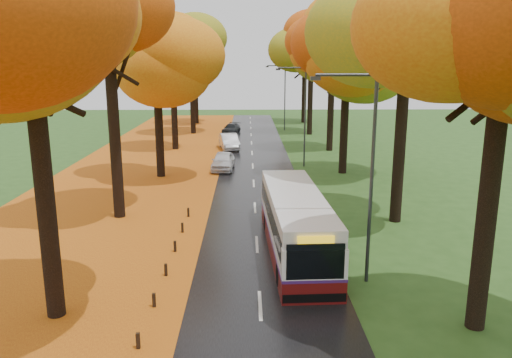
{
  "coord_description": "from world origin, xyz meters",
  "views": [
    {
      "loc": [
        -0.42,
        -9.98,
        8.35
      ],
      "look_at": [
        0.0,
        14.45,
        2.6
      ],
      "focal_mm": 35.0,
      "sensor_mm": 36.0,
      "label": 1
    }
  ],
  "objects_px": {
    "streetlamp_mid": "(302,109)",
    "car_white": "(223,161)",
    "streetlamp_near": "(366,163)",
    "bus": "(296,222)",
    "streetlamp_far": "(283,92)",
    "car_dark": "(231,129)",
    "car_silver": "(229,141)"
  },
  "relations": [
    {
      "from": "streetlamp_mid",
      "to": "streetlamp_far",
      "type": "distance_m",
      "value": 22.0
    },
    {
      "from": "streetlamp_far",
      "to": "car_dark",
      "type": "height_order",
      "value": "streetlamp_far"
    },
    {
      "from": "bus",
      "to": "car_silver",
      "type": "relative_size",
      "value": 2.26
    },
    {
      "from": "car_white",
      "to": "streetlamp_near",
      "type": "bearing_deg",
      "value": -70.01
    },
    {
      "from": "streetlamp_mid",
      "to": "car_dark",
      "type": "bearing_deg",
      "value": 108.1
    },
    {
      "from": "streetlamp_near",
      "to": "car_dark",
      "type": "distance_m",
      "value": 41.95
    },
    {
      "from": "streetlamp_near",
      "to": "streetlamp_mid",
      "type": "xyz_separation_m",
      "value": [
        0.0,
        22.0,
        0.0
      ]
    },
    {
      "from": "streetlamp_mid",
      "to": "car_white",
      "type": "relative_size",
      "value": 1.93
    },
    {
      "from": "bus",
      "to": "car_dark",
      "type": "relative_size",
      "value": 2.63
    },
    {
      "from": "streetlamp_near",
      "to": "car_white",
      "type": "height_order",
      "value": "streetlamp_near"
    },
    {
      "from": "streetlamp_near",
      "to": "bus",
      "type": "bearing_deg",
      "value": 126.65
    },
    {
      "from": "streetlamp_far",
      "to": "car_white",
      "type": "bearing_deg",
      "value": -105.06
    },
    {
      "from": "streetlamp_near",
      "to": "car_silver",
      "type": "relative_size",
      "value": 1.77
    },
    {
      "from": "streetlamp_mid",
      "to": "car_silver",
      "type": "bearing_deg",
      "value": 126.99
    },
    {
      "from": "car_silver",
      "to": "car_dark",
      "type": "bearing_deg",
      "value": 80.81
    },
    {
      "from": "streetlamp_mid",
      "to": "car_silver",
      "type": "xyz_separation_m",
      "value": [
        -6.17,
        8.19,
        -3.93
      ]
    },
    {
      "from": "streetlamp_near",
      "to": "bus",
      "type": "relative_size",
      "value": 0.78
    },
    {
      "from": "streetlamp_far",
      "to": "car_silver",
      "type": "bearing_deg",
      "value": -114.07
    },
    {
      "from": "streetlamp_far",
      "to": "bus",
      "type": "distance_m",
      "value": 41.17
    },
    {
      "from": "car_white",
      "to": "car_silver",
      "type": "bearing_deg",
      "value": 92.22
    },
    {
      "from": "streetlamp_mid",
      "to": "bus",
      "type": "xyz_separation_m",
      "value": [
        -2.25,
        -18.98,
        -3.27
      ]
    },
    {
      "from": "car_silver",
      "to": "car_white",
      "type": "bearing_deg",
      "value": -100.62
    },
    {
      "from": "streetlamp_far",
      "to": "bus",
      "type": "xyz_separation_m",
      "value": [
        -2.25,
        -40.98,
        -3.27
      ]
    },
    {
      "from": "streetlamp_near",
      "to": "car_dark",
      "type": "bearing_deg",
      "value": 98.68
    },
    {
      "from": "streetlamp_near",
      "to": "car_silver",
      "type": "height_order",
      "value": "streetlamp_near"
    },
    {
      "from": "bus",
      "to": "streetlamp_near",
      "type": "bearing_deg",
      "value": -55.67
    },
    {
      "from": "car_silver",
      "to": "streetlamp_near",
      "type": "bearing_deg",
      "value": -88.31
    },
    {
      "from": "car_dark",
      "to": "streetlamp_near",
      "type": "bearing_deg",
      "value": -68.12
    },
    {
      "from": "bus",
      "to": "car_silver",
      "type": "distance_m",
      "value": 27.45
    },
    {
      "from": "streetlamp_mid",
      "to": "car_dark",
      "type": "height_order",
      "value": "streetlamp_mid"
    },
    {
      "from": "car_silver",
      "to": "streetlamp_mid",
      "type": "bearing_deg",
      "value": -62.87
    },
    {
      "from": "streetlamp_far",
      "to": "car_white",
      "type": "height_order",
      "value": "streetlamp_far"
    }
  ]
}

